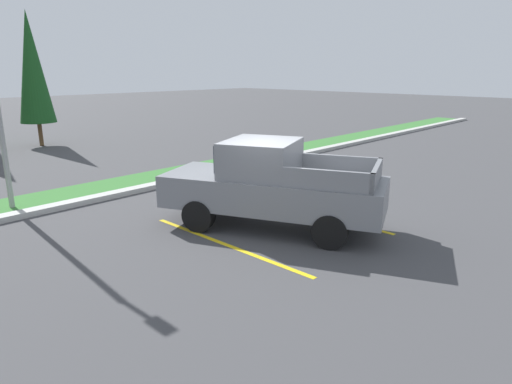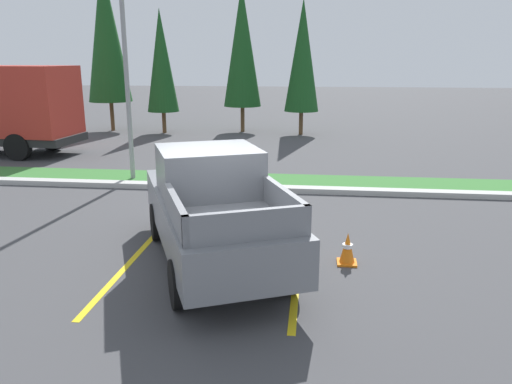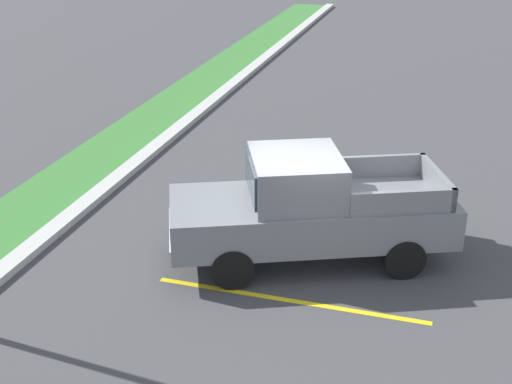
{
  "view_description": "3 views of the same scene",
  "coord_description": "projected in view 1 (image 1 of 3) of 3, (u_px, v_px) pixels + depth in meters",
  "views": [
    {
      "loc": [
        -7.62,
        -6.96,
        3.69
      ],
      "look_at": [
        -0.59,
        -0.33,
        1.04
      ],
      "focal_mm": 31.44,
      "sensor_mm": 36.0,
      "label": 1
    },
    {
      "loc": [
        1.88,
        -8.71,
        3.66
      ],
      "look_at": [
        0.74,
        1.05,
        1.03
      ],
      "focal_mm": 35.04,
      "sensor_mm": 36.0,
      "label": 2
    },
    {
      "loc": [
        -11.53,
        -2.68,
        6.69
      ],
      "look_at": [
        -0.27,
        0.73,
        1.42
      ],
      "focal_mm": 49.84,
      "sensor_mm": 36.0,
      "label": 3
    }
  ],
  "objects": [
    {
      "name": "cypress_tree_right_inner",
      "position": [
        32.0,
        67.0,
        21.47
      ],
      "size": [
        1.67,
        1.67,
        6.43
      ],
      "color": "brown",
      "rests_on": "ground"
    },
    {
      "name": "pickup_truck_main",
      "position": [
        271.0,
        185.0,
        10.59
      ],
      "size": [
        3.81,
        5.54,
        2.1
      ],
      "color": "black",
      "rests_on": "ground"
    },
    {
      "name": "traffic_cone",
      "position": [
        324.0,
        194.0,
        12.63
      ],
      "size": [
        0.36,
        0.36,
        0.6
      ],
      "color": "orange",
      "rests_on": "ground"
    },
    {
      "name": "curb_strip",
      "position": [
        147.0,
        187.0,
        14.21
      ],
      "size": [
        56.0,
        0.4,
        0.15
      ],
      "primitive_type": "cube",
      "color": "#B2B2AD",
      "rests_on": "ground"
    },
    {
      "name": "grass_median",
      "position": [
        128.0,
        183.0,
        14.95
      ],
      "size": [
        56.0,
        1.8,
        0.06
      ],
      "primitive_type": "cube",
      "color": "#387533",
      "rests_on": "ground"
    },
    {
      "name": "parking_line_far",
      "position": [
        311.0,
        213.0,
        11.94
      ],
      "size": [
        0.12,
        4.8,
        0.01
      ],
      "primitive_type": "cube",
      "color": "yellow",
      "rests_on": "ground"
    },
    {
      "name": "parking_line_near",
      "position": [
        226.0,
        244.0,
        9.76
      ],
      "size": [
        0.12,
        4.8,
        0.01
      ],
      "primitive_type": "cube",
      "color": "yellow",
      "rests_on": "ground"
    },
    {
      "name": "ground_plane",
      "position": [
        263.0,
        226.0,
        10.92
      ],
      "size": [
        120.0,
        120.0,
        0.0
      ],
      "primitive_type": "plane",
      "color": "#424244"
    }
  ]
}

